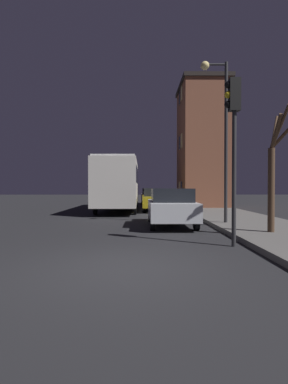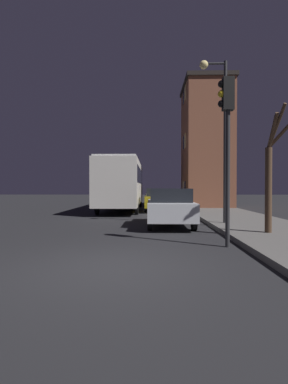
% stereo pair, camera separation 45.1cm
% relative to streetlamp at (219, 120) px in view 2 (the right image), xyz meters
% --- Properties ---
extents(ground_plane, '(120.00, 120.00, 0.00)m').
position_rel_streetlamp_xyz_m(ground_plane, '(-3.65, -6.44, -4.47)').
color(ground_plane, black).
extents(brick_building, '(3.66, 5.43, 9.72)m').
position_rel_streetlamp_xyz_m(brick_building, '(1.53, 11.41, 0.57)').
color(brick_building, brown).
rests_on(brick_building, sidewalk).
extents(streetlamp, '(1.15, 0.36, 6.77)m').
position_rel_streetlamp_xyz_m(streetlamp, '(0.00, 0.00, 0.00)').
color(streetlamp, '#28282B').
rests_on(streetlamp, sidewalk).
extents(traffic_light, '(0.43, 0.24, 4.66)m').
position_rel_streetlamp_xyz_m(traffic_light, '(-0.78, -4.32, -1.15)').
color(traffic_light, '#28282B').
rests_on(traffic_light, ground).
extents(bare_tree, '(1.13, 1.97, 4.08)m').
position_rel_streetlamp_xyz_m(bare_tree, '(1.07, -2.77, -2.30)').
color(bare_tree, '#473323').
rests_on(bare_tree, sidewalk).
extents(bus, '(2.59, 10.62, 3.48)m').
position_rel_streetlamp_xyz_m(bus, '(-4.91, 8.86, -2.40)').
color(bus, beige).
rests_on(bus, ground).
extents(car_near_lane, '(1.85, 4.49, 1.60)m').
position_rel_streetlamp_xyz_m(car_near_lane, '(-2.06, 0.17, -3.63)').
color(car_near_lane, '#B7BABF').
rests_on(car_near_lane, ground).
extents(car_mid_lane, '(1.81, 4.44, 1.58)m').
position_rel_streetlamp_xyz_m(car_mid_lane, '(-2.35, 8.01, -3.64)').
color(car_mid_lane, olive).
rests_on(car_mid_lane, ground).
extents(car_far_lane, '(1.87, 3.87, 1.55)m').
position_rel_streetlamp_xyz_m(car_far_lane, '(-2.41, 16.88, -3.67)').
color(car_far_lane, beige).
rests_on(car_far_lane, ground).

